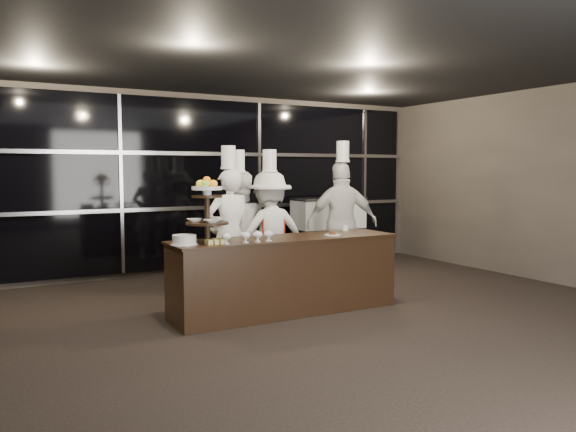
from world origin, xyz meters
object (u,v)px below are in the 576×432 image
chef_b (238,232)px  chef_d (342,223)px  layer_cake (184,240)px  chef_c (270,232)px  buffet_counter (286,274)px  display_case (328,229)px  display_stand (207,205)px  chef_a (229,232)px

chef_b → chef_d: size_ratio=0.93×
layer_cake → chef_b: size_ratio=0.15×
chef_c → buffet_counter: bearing=-106.8°
chef_d → display_case: bearing=64.2°
layer_cake → display_case: (3.48, 2.46, -0.29)m
display_stand → chef_d: (2.50, 0.98, -0.40)m
display_case → chef_b: bearing=-152.7°
display_case → layer_cake: bearing=-144.7°
display_case → chef_c: (-1.88, -1.39, 0.18)m
layer_cake → display_case: 4.27m
layer_cake → chef_d: bearing=20.3°
buffet_counter → chef_c: (0.31, 1.02, 0.40)m
display_case → chef_d: size_ratio=0.59×
chef_a → display_case: bearing=29.0°
display_case → chef_a: (-2.50, -1.39, 0.22)m
display_stand → layer_cake: bearing=-170.1°
buffet_counter → layer_cake: 1.38m
buffet_counter → chef_c: size_ratio=1.41×
buffet_counter → display_case: size_ratio=2.22×
layer_cake → chef_a: chef_a is taller
display_case → buffet_counter: bearing=-132.3°
buffet_counter → chef_c: 1.14m
layer_cake → chef_b: (1.21, 1.29, -0.11)m
buffet_counter → display_case: (2.19, 2.41, 0.22)m
buffet_counter → chef_b: bearing=93.3°
display_stand → chef_c: size_ratio=0.37×
display_case → display_stand: bearing=-142.9°
chef_a → chef_d: bearing=-1.4°
display_case → chef_a: size_ratio=0.62×
buffet_counter → chef_b: 1.31m
buffet_counter → chef_b: chef_b is taller
layer_cake → chef_d: size_ratio=0.14×
layer_cake → chef_d: chef_d is taller
chef_a → display_stand: bearing=-124.2°
display_case → chef_b: (-2.26, -1.17, 0.18)m
buffet_counter → chef_b: (-0.07, 1.24, 0.40)m
chef_a → chef_c: 0.61m
display_stand → display_case: size_ratio=0.58×
layer_cake → chef_b: 1.78m
buffet_counter → layer_cake: layer_cake is taller
display_stand → chef_d: bearing=21.4°
layer_cake → chef_d: (2.79, 1.03, -0.03)m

